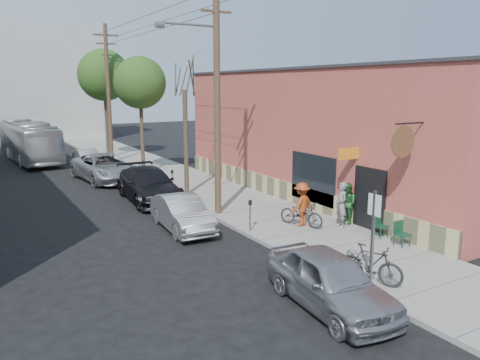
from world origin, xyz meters
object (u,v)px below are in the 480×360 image
tree_leafy_mid (140,83)px  patio_chair_b (402,234)px  tree_bare (186,143)px  car_1 (182,213)px  cyclist (302,204)px  bus (29,142)px  car_3 (105,167)px  patron_green (347,204)px  utility_pole_near (216,94)px  car_0 (330,280)px  parking_meter_near (250,210)px  car_2 (149,185)px  patron_grey (341,205)px  parked_bike_a (371,264)px  parked_bike_b (356,262)px  patio_chair_a (381,226)px  car_4 (88,159)px  tree_leafy_far (104,75)px  parking_meter_far (172,178)px  sign_post (373,231)px

tree_leafy_mid → patio_chair_b: 19.26m
tree_bare → car_1: tree_bare is taller
cyclist → bus: size_ratio=0.16×
car_1 → bus: bearing=101.4°
tree_bare → tree_leafy_mid: bearing=90.0°
patio_chair_b → car_3: car_3 is taller
patio_chair_b → patron_green: (0.25, 3.08, 0.41)m
utility_pole_near → bus: bearing=103.4°
car_0 → parking_meter_near: bearing=82.6°
utility_pole_near → car_2: (-1.59, 4.38, -4.58)m
car_0 → car_3: 20.01m
utility_pole_near → cyclist: utility_pole_near is taller
patron_grey → cyclist: size_ratio=1.03×
tree_bare → cyclist: bearing=-78.0°
parked_bike_a → parked_bike_b: size_ratio=1.01×
patron_grey → cyclist: (-1.25, 0.95, -0.03)m
parking_meter_near → patio_chair_a: (3.80, -3.14, -0.39)m
tree_leafy_mid → car_2: 8.57m
tree_bare → patron_green: bearing=-67.8°
car_4 → tree_leafy_mid: bearing=-66.0°
parked_bike_b → car_4: (-2.10, 24.58, -0.00)m
utility_pole_near → tree_leafy_far: (0.41, 19.40, 1.17)m
parking_meter_far → parked_bike_a: 13.74m
parked_bike_a → patron_green: bearing=28.1°
parking_meter_far → tree_bare: bearing=-47.9°
parking_meter_far → tree_leafy_mid: tree_leafy_mid is taller
patio_chair_b → car_4: size_ratio=0.23×
patio_chair_a → car_2: car_2 is taller
cyclist → car_0: cyclist is taller
patron_green → car_4: 21.10m
utility_pole_near → patio_chair_a: bearing=-59.3°
tree_leafy_mid → cyclist: (1.62, -14.44, -4.88)m
patio_chair_a → parked_bike_b: size_ratio=0.47×
patio_chair_a → parked_bike_a: bearing=-148.2°
cyclist → car_4: 19.99m
sign_post → car_2: bearing=96.5°
parked_bike_a → tree_leafy_mid: bearing=64.4°
utility_pole_near → patio_chair_a: size_ratio=11.36×
parked_bike_a → car_1: car_1 is taller
tree_leafy_mid → car_0: bearing=-95.7°
sign_post → car_0: (-1.56, -0.08, -1.08)m
patron_green → cyclist: (-1.78, 0.71, 0.04)m
utility_pole_near → patio_chair_a: utility_pole_near is taller
car_4 → car_1: bearing=-91.2°
utility_pole_near → patron_grey: (3.28, -4.42, -4.34)m
bus → parking_meter_far: bearing=-77.6°
patron_green → bus: 27.17m
parked_bike_b → car_1: size_ratio=0.44×
tree_bare → car_4: size_ratio=1.39×
car_0 → car_4: 25.43m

